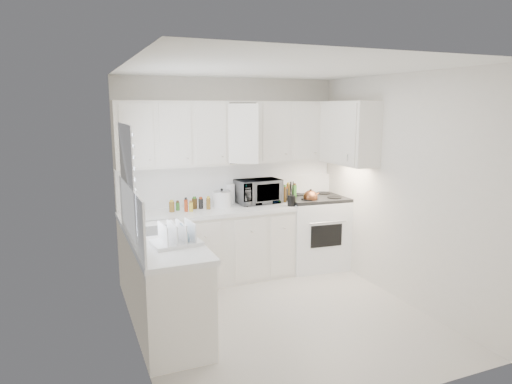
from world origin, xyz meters
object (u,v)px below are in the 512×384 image
tea_kettle (310,196)px  rice_cooker (222,198)px  stove (315,222)px  microwave (258,188)px  dish_rack (176,232)px  utensil_crock (292,193)px

tea_kettle → rice_cooker: bearing=171.1°
stove → microwave: 0.97m
stove → dish_rack: stove is taller
microwave → dish_rack: microwave is taller
tea_kettle → utensil_crock: utensil_crock is taller
tea_kettle → dish_rack: 2.36m
microwave → dish_rack: bearing=-139.1°
utensil_crock → dish_rack: 2.09m
stove → utensil_crock: size_ratio=3.85×
rice_cooker → utensil_crock: size_ratio=0.72×
stove → dish_rack: (-2.26, -1.29, 0.43)m
microwave → utensil_crock: size_ratio=1.74×
utensil_crock → dish_rack: size_ratio=0.75×
stove → tea_kettle: size_ratio=5.35×
dish_rack → rice_cooker: bearing=51.8°
stove → tea_kettle: (-0.18, -0.16, 0.41)m
stove → microwave: bearing=173.4°
rice_cooker → dish_rack: dish_rack is taller
rice_cooker → microwave: bearing=-4.3°
dish_rack → microwave: bearing=40.3°
rice_cooker → dish_rack: bearing=-133.2°
tea_kettle → rice_cooker: (-1.15, 0.28, 0.02)m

